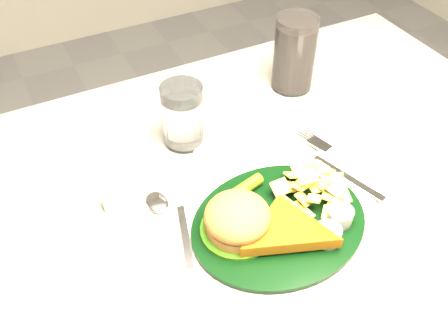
% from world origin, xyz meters
% --- Properties ---
extents(table, '(1.20, 0.80, 0.75)m').
position_xyz_m(table, '(0.00, 0.00, 0.38)').
color(table, gray).
rests_on(table, ground).
extents(dinner_plate, '(0.31, 0.26, 0.06)m').
position_xyz_m(dinner_plate, '(0.01, -0.09, 0.78)').
color(dinner_plate, black).
rests_on(dinner_plate, table).
extents(water_glass, '(0.09, 0.09, 0.12)m').
position_xyz_m(water_glass, '(-0.05, 0.16, 0.81)').
color(water_glass, silver).
rests_on(water_glass, table).
extents(cola_glass, '(0.11, 0.11, 0.16)m').
position_xyz_m(cola_glass, '(0.23, 0.22, 0.83)').
color(cola_glass, black).
rests_on(cola_glass, table).
extents(fork_napkin, '(0.19, 0.22, 0.01)m').
position_xyz_m(fork_napkin, '(0.16, -0.05, 0.76)').
color(fork_napkin, white).
rests_on(fork_napkin, table).
extents(spoon, '(0.09, 0.18, 0.01)m').
position_xyz_m(spoon, '(-0.14, -0.05, 0.76)').
color(spoon, white).
rests_on(spoon, table).
extents(ramekin, '(0.05, 0.05, 0.03)m').
position_xyz_m(ramekin, '(-0.21, 0.06, 0.76)').
color(ramekin, silver).
rests_on(ramekin, table).
extents(wrapped_straw, '(0.21, 0.17, 0.01)m').
position_xyz_m(wrapped_straw, '(0.04, 0.17, 0.75)').
color(wrapped_straw, white).
rests_on(wrapped_straw, table).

